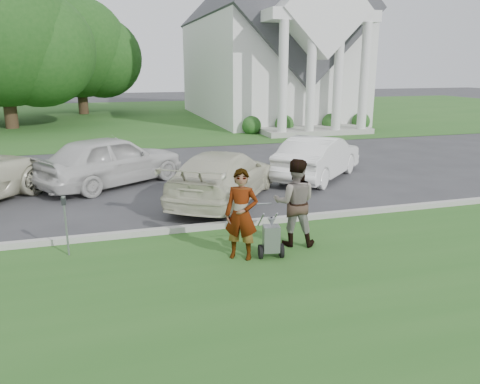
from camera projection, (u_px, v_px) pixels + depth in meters
name	position (u px, v px, depth m)	size (l,w,h in m)	color
ground	(232.00, 236.00, 10.69)	(120.00, 120.00, 0.00)	#333335
grass_strip	(279.00, 295.00, 7.91)	(80.00, 7.00, 0.01)	#28581E
church_lawn	(138.00, 116.00, 35.68)	(80.00, 30.00, 0.01)	#28581E
curb	(226.00, 225.00, 11.18)	(80.00, 0.18, 0.15)	#9E9E93
church	(267.00, 33.00, 32.98)	(9.19, 19.00, 24.10)	white
tree_left	(1.00, 42.00, 27.52)	(10.63, 8.40, 9.71)	#332316
tree_back	(79.00, 52.00, 36.12)	(9.61, 7.60, 8.89)	#332316
striping_cart	(271.00, 239.00, 9.37)	(0.56, 1.04, 0.92)	black
person_left	(241.00, 215.00, 9.20)	(0.67, 0.44, 1.83)	#999999
person_right	(295.00, 203.00, 9.92)	(0.92, 0.71, 1.89)	#999999
parking_meter_near	(65.00, 219.00, 9.36)	(0.09, 0.08, 1.26)	gray
car_b	(111.00, 160.00, 15.03)	(1.94, 4.82, 1.64)	silver
car_c	(223.00, 176.00, 13.31)	(2.01, 4.96, 1.44)	beige
car_d	(318.00, 157.00, 15.96)	(1.55, 4.45, 1.47)	white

